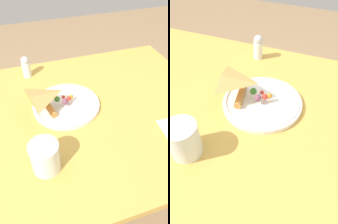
% 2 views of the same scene
% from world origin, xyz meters
% --- Properties ---
extents(ground_plane, '(6.00, 6.00, 0.00)m').
position_xyz_m(ground_plane, '(0.00, 0.00, 0.00)').
color(ground_plane, '#997A56').
extents(dining_table, '(1.29, 0.82, 0.73)m').
position_xyz_m(dining_table, '(0.00, 0.00, 0.64)').
color(dining_table, gold).
rests_on(dining_table, ground_plane).
extents(plate_pizza, '(0.26, 0.26, 0.05)m').
position_xyz_m(plate_pizza, '(-0.06, -0.05, 0.74)').
color(plate_pizza, white).
rests_on(plate_pizza, dining_table).
extents(milk_glass, '(0.09, 0.09, 0.10)m').
position_xyz_m(milk_glass, '(0.07, 0.20, 0.78)').
color(milk_glass, white).
rests_on(milk_glass, dining_table).
extents(salt_shaker, '(0.04, 0.04, 0.10)m').
position_xyz_m(salt_shaker, '(0.05, -0.31, 0.78)').
color(salt_shaker, white).
rests_on(salt_shaker, dining_table).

